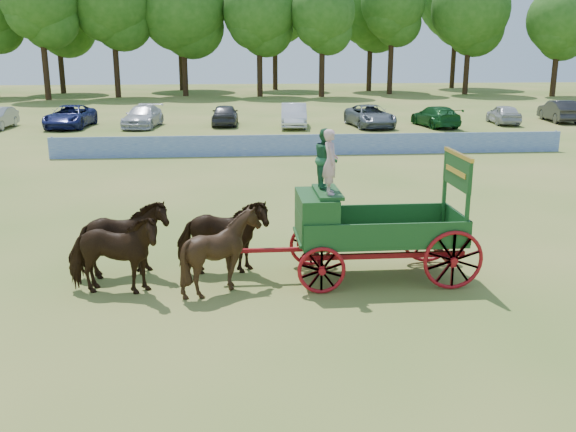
{
  "coord_description": "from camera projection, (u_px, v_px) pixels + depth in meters",
  "views": [
    {
      "loc": [
        -5.12,
        -13.97,
        5.4
      ],
      "look_at": [
        -3.75,
        1.31,
        1.3
      ],
      "focal_mm": 40.0,
      "sensor_mm": 36.0,
      "label": 1
    }
  ],
  "objects": [
    {
      "name": "farm_dray",
      "position": [
        350.0,
        215.0,
        14.99
      ],
      "size": [
        6.0,
        2.0,
        3.61
      ],
      "color": "#A91019",
      "rests_on": "ground"
    },
    {
      "name": "horse_lead_right",
      "position": [
        121.0,
        240.0,
        15.2
      ],
      "size": [
        2.38,
        1.53,
        1.86
      ],
      "primitive_type": "imported",
      "rotation": [
        0.0,
        0.0,
        1.83
      ],
      "color": "#321D0D",
      "rests_on": "ground"
    },
    {
      "name": "sponsor_banner",
      "position": [
        313.0,
        145.0,
        32.38
      ],
      "size": [
        26.0,
        0.08,
        1.05
      ],
      "primitive_type": "cube",
      "color": "#1E43A6",
      "rests_on": "ground"
    },
    {
      "name": "horse_wheel_left",
      "position": [
        222.0,
        251.0,
        14.35
      ],
      "size": [
        1.87,
        1.71,
        1.86
      ],
      "primitive_type": "imported",
      "rotation": [
        0.0,
        0.0,
        1.44
      ],
      "color": "#321D0D",
      "rests_on": "ground"
    },
    {
      "name": "ground",
      "position": [
        449.0,
        279.0,
        15.28
      ],
      "size": [
        160.0,
        160.0,
        0.0
      ],
      "primitive_type": "plane",
      "color": "#A28D49",
      "rests_on": "ground"
    },
    {
      "name": "parked_cars",
      "position": [
        336.0,
        115.0,
        44.28
      ],
      "size": [
        57.58,
        7.33,
        1.61
      ],
      "color": "silver",
      "rests_on": "ground"
    },
    {
      "name": "horse_lead_left",
      "position": [
        113.0,
        254.0,
        14.14
      ],
      "size": [
        2.31,
        1.27,
        1.86
      ],
      "primitive_type": "imported",
      "rotation": [
        0.0,
        0.0,
        1.45
      ],
      "color": "#321D0D",
      "rests_on": "ground"
    },
    {
      "name": "horse_wheel_right",
      "position": [
        222.0,
        237.0,
        15.41
      ],
      "size": [
        2.23,
        1.07,
        1.86
      ],
      "primitive_type": "imported",
      "rotation": [
        0.0,
        0.0,
        1.6
      ],
      "color": "#321D0D",
      "rests_on": "ground"
    },
    {
      "name": "treeline",
      "position": [
        232.0,
        7.0,
        70.99
      ],
      "size": [
        89.66,
        23.07,
        16.06
      ],
      "color": "#382314",
      "rests_on": "ground"
    }
  ]
}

